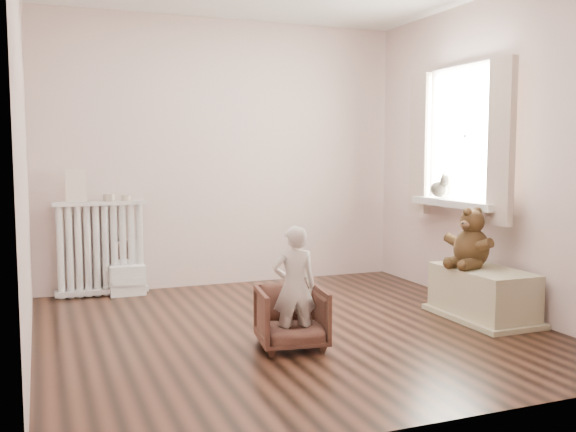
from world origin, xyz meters
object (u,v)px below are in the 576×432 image
object	(u,v)px
toy_vanity	(127,265)
armchair	(291,317)
child	(294,287)
teddy_bear	(472,234)
radiator	(101,254)
plush_cat	(440,187)
toy_bench	(483,294)

from	to	relation	value
toy_vanity	armchair	world-z (taller)	toy_vanity
armchair	toy_vanity	bearing A→B (deg)	120.09
child	toy_vanity	bearing A→B (deg)	-60.37
child	teddy_bear	world-z (taller)	teddy_bear
armchair	child	distance (m)	0.23
radiator	plush_cat	bearing A→B (deg)	-21.67
radiator	armchair	bearing A→B (deg)	-63.67
radiator	toy_vanity	world-z (taller)	radiator
toy_vanity	child	distance (m)	2.28
radiator	toy_bench	distance (m)	3.35
teddy_bear	plush_cat	xyz separation A→B (m)	(0.19, 0.71, 0.33)
toy_vanity	armchair	bearing A→B (deg)	-68.44
radiator	teddy_bear	bearing A→B (deg)	-34.68
plush_cat	toy_vanity	bearing A→B (deg)	143.99
toy_bench	teddy_bear	bearing A→B (deg)	116.41
child	teddy_bear	distance (m)	1.68
radiator	toy_vanity	distance (m)	0.25
teddy_bear	toy_vanity	bearing A→B (deg)	128.28
toy_bench	radiator	bearing A→B (deg)	144.44
armchair	teddy_bear	world-z (taller)	teddy_bear
child	plush_cat	distance (m)	2.16
radiator	armchair	size ratio (longest dim) A/B	1.91
toy_vanity	teddy_bear	xyz separation A→B (m)	(2.45, -1.82, 0.40)
child	teddy_bear	xyz separation A→B (m)	(1.64, 0.30, 0.24)
toy_vanity	toy_bench	size ratio (longest dim) A/B	0.59
toy_vanity	plush_cat	xyz separation A→B (m)	(2.64, -1.11, 0.72)
armchair	child	xyz separation A→B (m)	(0.00, -0.05, 0.22)
child	teddy_bear	size ratio (longest dim) A/B	1.73
radiator	plush_cat	size ratio (longest dim) A/B	3.34
child	toy_bench	bearing A→B (deg)	-164.62
radiator	child	bearing A→B (deg)	-64.20
toy_bench	teddy_bear	distance (m)	0.48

